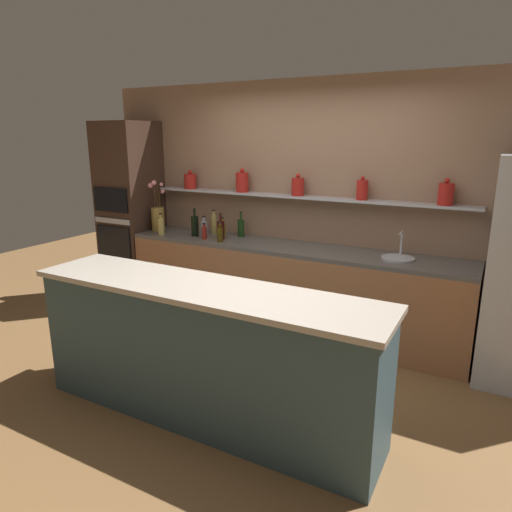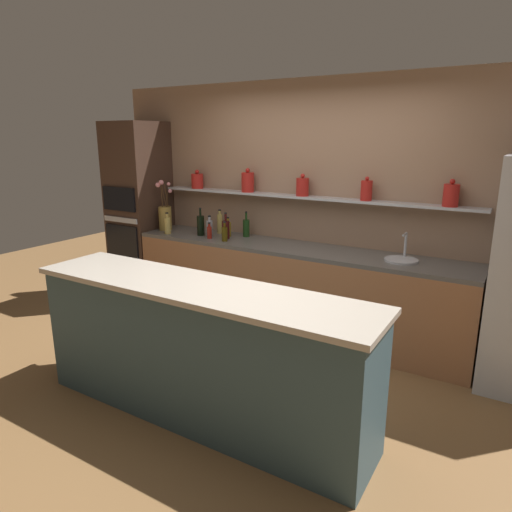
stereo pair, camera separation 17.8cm
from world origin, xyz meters
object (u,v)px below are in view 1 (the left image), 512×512
at_px(bottle_oil_6, 223,229).
at_px(bottle_sauce_3, 204,232).
at_px(oven_tower, 131,213).
at_px(flower_vase, 158,216).
at_px(bottle_wine_2, 221,230).
at_px(bottle_spirit_5, 214,224).
at_px(sink_fixture, 398,257).
at_px(bottle_spirit_4, 204,229).
at_px(bottle_oil_8, 220,234).
at_px(bottle_wine_0, 195,226).
at_px(bottle_spirit_7, 161,226).
at_px(bottle_wine_1, 241,228).

bearing_deg(bottle_oil_6, bottle_sauce_3, -120.05).
xyz_separation_m(oven_tower, flower_vase, (0.45, -0.02, -0.00)).
distance_m(bottle_wine_2, bottle_spirit_5, 0.30).
xyz_separation_m(sink_fixture, bottle_sauce_3, (-2.07, -0.15, 0.05)).
xyz_separation_m(bottle_spirit_4, bottle_oil_8, (0.27, -0.09, -0.02)).
bearing_deg(sink_fixture, bottle_wine_0, -178.36).
relative_size(oven_tower, bottle_spirit_4, 8.92).
distance_m(bottle_wine_2, bottle_spirit_7, 0.75).
height_order(oven_tower, bottle_spirit_7, oven_tower).
distance_m(bottle_sauce_3, bottle_oil_6, 0.23).
relative_size(bottle_oil_6, bottle_oil_8, 1.03).
distance_m(oven_tower, bottle_spirit_7, 0.65).
height_order(bottle_wine_0, bottle_spirit_7, bottle_wine_0).
distance_m(sink_fixture, bottle_wine_1, 1.78).
relative_size(bottle_wine_2, bottle_spirit_7, 1.17).
bearing_deg(bottle_spirit_7, bottle_wine_0, 17.63).
bearing_deg(bottle_wine_1, bottle_oil_8, -102.73).
distance_m(bottle_wine_0, bottle_sauce_3, 0.20).
bearing_deg(bottle_spirit_5, sink_fixture, -3.84).
bearing_deg(bottle_wine_2, bottle_spirit_4, -172.46).
bearing_deg(bottle_oil_6, bottle_spirit_4, -139.08).
distance_m(bottle_sauce_3, bottle_spirit_5, 0.30).
height_order(flower_vase, bottle_sauce_3, flower_vase).
height_order(bottle_wine_1, bottle_spirit_5, bottle_wine_1).
relative_size(bottle_spirit_4, bottle_spirit_7, 0.98).
xyz_separation_m(flower_vase, bottle_wine_1, (1.04, 0.19, -0.07)).
xyz_separation_m(bottle_wine_0, bottle_wine_2, (0.34, 0.01, -0.01)).
height_order(bottle_spirit_5, bottle_oil_8, bottle_spirit_5).
height_order(oven_tower, bottle_wine_0, oven_tower).
distance_m(bottle_oil_6, bottle_spirit_7, 0.73).
height_order(bottle_wine_1, bottle_spirit_7, bottle_wine_1).
distance_m(bottle_wine_1, bottle_spirit_7, 0.94).
bearing_deg(oven_tower, bottle_spirit_5, 7.82).
height_order(sink_fixture, bottle_spirit_5, bottle_spirit_5).
distance_m(flower_vase, bottle_spirit_5, 0.71).
bearing_deg(oven_tower, sink_fixture, 0.21).
height_order(bottle_wine_0, bottle_spirit_5, bottle_wine_0).
bearing_deg(bottle_wine_0, bottle_sauce_3, -23.89).
relative_size(oven_tower, bottle_wine_2, 7.51).
relative_size(flower_vase, sink_fixture, 2.03).
distance_m(bottle_wine_1, bottle_spirit_5, 0.36).
bearing_deg(flower_vase, bottle_spirit_7, -41.87).
xyz_separation_m(bottle_wine_1, bottle_oil_8, (-0.07, -0.32, -0.02)).
distance_m(flower_vase, bottle_wine_2, 0.91).
height_order(oven_tower, bottle_spirit_4, oven_tower).
bearing_deg(bottle_wine_0, bottle_oil_6, 21.62).
bearing_deg(bottle_sauce_3, bottle_spirit_4, 125.25).
bearing_deg(bottle_oil_6, bottle_spirit_7, -160.62).
bearing_deg(bottle_wine_1, bottle_wine_0, -155.90).
bearing_deg(bottle_sauce_3, bottle_oil_6, 59.95).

